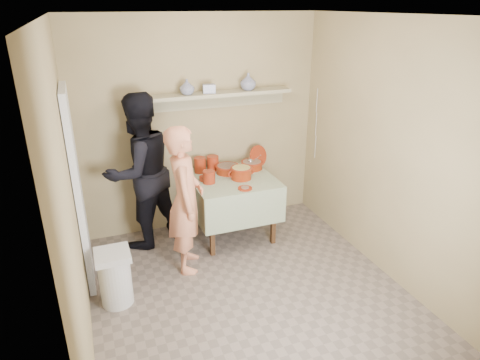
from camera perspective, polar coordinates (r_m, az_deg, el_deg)
name	(u,v)px	position (r m, az deg, el deg)	size (l,w,h in m)	color
ground	(253,299)	(4.36, 1.71, -15.53)	(3.50, 3.50, 0.00)	#73645A
tile_panel	(78,190)	(4.45, -20.77, -1.29)	(0.06, 0.70, 2.00)	silver
plate_stack_a	(200,165)	(5.24, -5.36, 2.01)	(0.14, 0.14, 0.19)	maroon
plate_stack_b	(213,163)	(5.32, -3.64, 2.30)	(0.15, 0.15, 0.18)	maroon
bowl_stack	(209,177)	(4.93, -4.17, 0.40)	(0.14, 0.14, 0.14)	maroon
empty_bowl	(206,178)	(5.02, -4.58, 0.22)	(0.15, 0.15, 0.05)	maroon
propped_lid	(258,156)	(5.46, 2.45, 3.22)	(0.28, 0.28, 0.02)	maroon
vase_right	(248,82)	(5.22, 1.09, 12.98)	(0.19, 0.19, 0.20)	navy
vase_left	(187,87)	(4.98, -7.08, 12.21)	(0.17, 0.17, 0.17)	navy
ceramic_box	(209,89)	(5.05, -4.17, 12.05)	(0.14, 0.10, 0.10)	navy
person_cook	(185,200)	(4.47, -7.29, -2.66)	(0.58, 0.38, 1.59)	#DA835E
person_helper	(140,172)	(4.99, -13.18, 1.05)	(0.88, 0.69, 1.81)	black
room_shell	(255,142)	(3.60, 2.00, 5.12)	(3.04, 3.54, 2.62)	tan
serving_table	(232,187)	(5.14, -1.05, -0.90)	(0.97, 0.97, 0.76)	#4C2D16
cazuela_meat_a	(228,168)	(5.21, -1.68, 1.56)	(0.30, 0.30, 0.10)	maroon
cazuela_meat_b	(252,164)	(5.35, 1.61, 2.10)	(0.28, 0.28, 0.10)	maroon
ladle	(251,161)	(5.31, 1.45, 2.54)	(0.08, 0.26, 0.19)	silver
cazuela_rice	(241,172)	(5.03, 0.17, 1.07)	(0.33, 0.25, 0.14)	maroon
front_plate	(245,188)	(4.77, 0.68, -1.10)	(0.16, 0.16, 0.03)	maroon
wall_shelf	(217,96)	(5.15, -3.09, 11.17)	(1.80, 0.25, 0.21)	tan
trash_bin	(115,278)	(4.31, -16.30, -12.37)	(0.32, 0.32, 0.56)	silver
electrical_cord	(316,124)	(5.61, 10.11, 7.35)	(0.01, 0.05, 0.90)	silver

